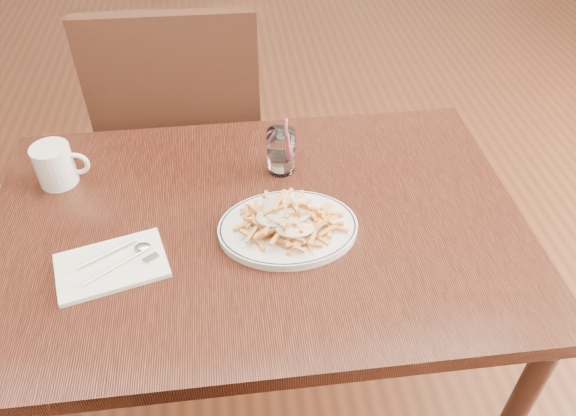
{
  "coord_description": "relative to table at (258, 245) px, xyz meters",
  "views": [
    {
      "loc": [
        -0.04,
        -0.92,
        1.62
      ],
      "look_at": [
        0.07,
        -0.04,
        0.82
      ],
      "focal_mm": 35.0,
      "sensor_mm": 36.0,
      "label": 1
    }
  ],
  "objects": [
    {
      "name": "cutlery",
      "position": [
        -0.31,
        -0.1,
        0.09
      ],
      "size": [
        0.16,
        0.15,
        0.01
      ],
      "color": "silver",
      "rests_on": "napkin"
    },
    {
      "name": "chair_far",
      "position": [
        -0.19,
        0.6,
        -0.09
      ],
      "size": [
        0.49,
        0.49,
        1.03
      ],
      "color": "black",
      "rests_on": "ground"
    },
    {
      "name": "water_glass",
      "position": [
        0.08,
        0.18,
        0.13
      ],
      "size": [
        0.07,
        0.07,
        0.15
      ],
      "color": "white",
      "rests_on": "table"
    },
    {
      "name": "floor",
      "position": [
        0.0,
        0.0,
        -0.67
      ],
      "size": [
        7.0,
        7.0,
        0.0
      ],
      "primitive_type": "plane",
      "color": "black",
      "rests_on": "ground"
    },
    {
      "name": "loaded_fries",
      "position": [
        0.07,
        -0.04,
        0.13
      ],
      "size": [
        0.24,
        0.21,
        0.06
      ],
      "color": "#D08B3F",
      "rests_on": "fries_plate"
    },
    {
      "name": "napkin",
      "position": [
        -0.31,
        -0.1,
        0.08
      ],
      "size": [
        0.25,
        0.19,
        0.01
      ],
      "primitive_type": "cube",
      "rotation": [
        0.0,
        0.0,
        0.26
      ],
      "color": "white",
      "rests_on": "table"
    },
    {
      "name": "table",
      "position": [
        0.0,
        0.0,
        0.0
      ],
      "size": [
        1.2,
        0.8,
        0.75
      ],
      "color": "black",
      "rests_on": "ground"
    },
    {
      "name": "fries_plate",
      "position": [
        0.07,
        -0.04,
        0.09
      ],
      "size": [
        0.31,
        0.27,
        0.02
      ],
      "color": "silver",
      "rests_on": "table"
    },
    {
      "name": "coffee_mug",
      "position": [
        -0.46,
        0.2,
        0.13
      ],
      "size": [
        0.13,
        0.09,
        0.1
      ],
      "color": "silver",
      "rests_on": "table"
    }
  ]
}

